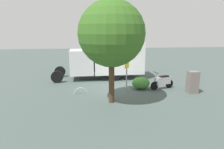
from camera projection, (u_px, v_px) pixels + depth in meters
ground_plane at (120, 89)px, 13.40m from camera, size 60.00×60.00×0.00m
box_truck_near at (107, 59)px, 16.08m from camera, size 7.25×2.34×2.95m
motorcycle at (163, 81)px, 13.35m from camera, size 1.75×0.78×1.20m
stop_sign at (127, 63)px, 12.36m from camera, size 0.71×0.33×2.80m
street_tree at (112, 34)px, 10.16m from camera, size 3.46×3.46×5.45m
utility_cabinet at (193, 82)px, 12.45m from camera, size 0.64×0.53×1.38m
bike_rack_hoop at (81, 94)px, 12.35m from camera, size 0.85×0.15×0.85m
shrub_near_sign at (141, 83)px, 13.34m from camera, size 1.20×0.98×0.82m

